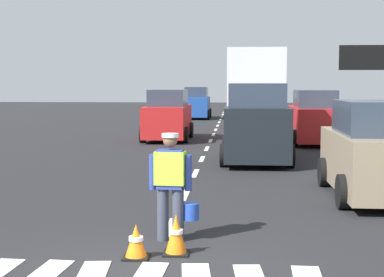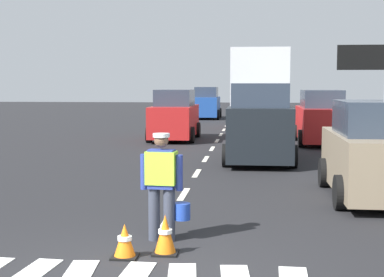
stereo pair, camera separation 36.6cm
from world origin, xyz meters
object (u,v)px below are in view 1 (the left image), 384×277
(car_outgoing_far, at_px, (249,109))
(car_parked_curbside, at_px, (374,153))
(road_worker, at_px, (172,181))
(traffic_cone_near, at_px, (136,241))
(car_parked_far, at_px, (314,119))
(car_oncoming_third, at_px, (196,104))
(traffic_cone_far, at_px, (176,235))
(lane_direction_sign, at_px, (376,85))
(delivery_truck, at_px, (256,110))
(car_oncoming_second, at_px, (168,117))

(car_outgoing_far, bearing_deg, car_parked_curbside, -83.50)
(road_worker, distance_m, traffic_cone_near, 1.23)
(car_parked_far, bearing_deg, car_oncoming_third, 109.69)
(traffic_cone_far, height_order, car_parked_curbside, car_parked_curbside)
(traffic_cone_far, xyz_separation_m, car_oncoming_third, (-1.98, 32.32, 0.74))
(traffic_cone_far, relative_size, car_parked_far, 0.13)
(lane_direction_sign, bearing_deg, delivery_truck, 108.87)
(delivery_truck, bearing_deg, traffic_cone_far, -97.89)
(traffic_cone_near, xyz_separation_m, traffic_cone_far, (0.54, 0.23, 0.05))
(car_parked_curbside, xyz_separation_m, car_oncoming_second, (-5.91, 12.32, 0.05))
(traffic_cone_far, bearing_deg, car_parked_far, 75.73)
(road_worker, relative_size, car_parked_curbside, 0.41)
(traffic_cone_near, relative_size, car_outgoing_far, 0.12)
(road_worker, relative_size, traffic_cone_far, 2.90)
(traffic_cone_near, xyz_separation_m, car_outgoing_far, (2.05, 24.56, 0.80))
(car_oncoming_third, height_order, car_oncoming_second, car_oncoming_third)
(traffic_cone_far, height_order, car_parked_far, car_parked_far)
(traffic_cone_near, bearing_deg, car_outgoing_far, 85.23)
(road_worker, bearing_deg, lane_direction_sign, 40.60)
(lane_direction_sign, bearing_deg, car_oncoming_third, 101.22)
(car_oncoming_second, bearing_deg, traffic_cone_near, -84.64)
(lane_direction_sign, xyz_separation_m, car_outgoing_far, (-2.13, 20.38, -1.36))
(car_parked_curbside, bearing_deg, car_parked_far, 88.96)
(delivery_truck, relative_size, car_outgoing_far, 1.16)
(road_worker, bearing_deg, car_outgoing_far, 86.01)
(traffic_cone_near, distance_m, car_parked_far, 16.53)
(car_oncoming_third, xyz_separation_m, car_parked_curbside, (5.76, -27.86, -0.07))
(car_parked_far, distance_m, car_outgoing_far, 9.02)
(car_parked_curbside, bearing_deg, delivery_truck, 111.49)
(lane_direction_sign, bearing_deg, car_outgoing_far, 95.97)
(car_oncoming_second, bearing_deg, road_worker, -82.92)
(car_parked_far, relative_size, car_oncoming_second, 1.02)
(lane_direction_sign, xyz_separation_m, car_parked_curbside, (0.13, 0.51, -1.45))
(delivery_truck, height_order, car_parked_far, delivery_truck)
(delivery_truck, relative_size, car_parked_far, 1.07)
(car_parked_far, bearing_deg, lane_direction_sign, -91.65)
(car_parked_far, relative_size, car_oncoming_third, 1.08)
(traffic_cone_near, xyz_separation_m, car_parked_far, (4.52, 15.88, 0.78))
(road_worker, relative_size, car_oncoming_second, 0.40)
(traffic_cone_far, distance_m, delivery_truck, 10.58)
(car_outgoing_far, bearing_deg, car_oncoming_third, 113.64)
(traffic_cone_far, bearing_deg, delivery_truck, 82.11)
(traffic_cone_near, relative_size, car_oncoming_third, 0.12)
(car_parked_far, height_order, car_oncoming_third, car_oncoming_third)
(traffic_cone_near, bearing_deg, car_parked_curbside, 47.37)
(car_parked_far, height_order, car_oncoming_second, car_parked_far)
(traffic_cone_near, relative_size, car_parked_far, 0.11)
(car_oncoming_third, relative_size, car_parked_curbside, 0.98)
(road_worker, relative_size, delivery_truck, 0.36)
(car_parked_far, height_order, car_parked_curbside, car_parked_far)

